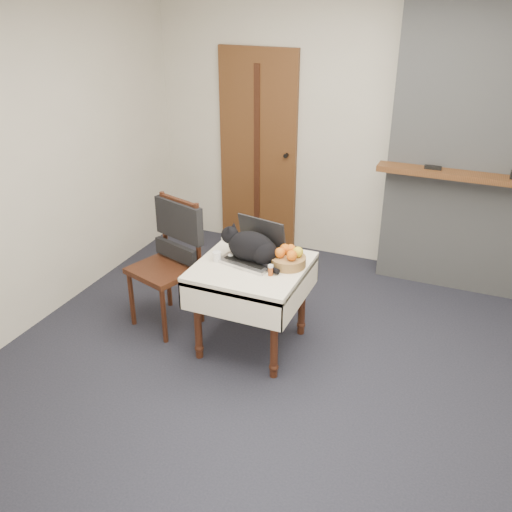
# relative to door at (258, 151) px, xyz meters

# --- Properties ---
(ground) EXTENTS (4.50, 4.50, 0.00)m
(ground) POSITION_rel_door_xyz_m (1.20, -1.97, -1.00)
(ground) COLOR black
(ground) RESTS_ON ground
(room_shell) EXTENTS (4.52, 4.01, 2.61)m
(room_shell) POSITION_rel_door_xyz_m (1.20, -1.51, 0.76)
(room_shell) COLOR beige
(room_shell) RESTS_ON ground
(door) EXTENTS (0.82, 0.10, 2.00)m
(door) POSITION_rel_door_xyz_m (0.00, 0.00, 0.00)
(door) COLOR brown
(door) RESTS_ON ground
(chimney) EXTENTS (1.62, 0.48, 2.60)m
(chimney) POSITION_rel_door_xyz_m (2.10, -0.13, 0.30)
(chimney) COLOR gray
(chimney) RESTS_ON ground
(side_table) EXTENTS (0.78, 0.78, 0.70)m
(side_table) POSITION_rel_door_xyz_m (0.71, -1.82, -0.41)
(side_table) COLOR #3E1F11
(side_table) RESTS_ON ground
(laptop) EXTENTS (0.46, 0.41, 0.30)m
(laptop) POSITION_rel_door_xyz_m (0.70, -1.72, -0.23)
(laptop) COLOR #B7B7BC
(laptop) RESTS_ON side_table
(cat) EXTENTS (0.53, 0.28, 0.26)m
(cat) POSITION_rel_door_xyz_m (0.70, -1.76, -0.19)
(cat) COLOR black
(cat) RESTS_ON side_table
(cream_jar) EXTENTS (0.06, 0.06, 0.07)m
(cream_jar) POSITION_rel_door_xyz_m (0.45, -1.86, -0.26)
(cream_jar) COLOR white
(cream_jar) RESTS_ON side_table
(pill_bottle) EXTENTS (0.04, 0.04, 0.08)m
(pill_bottle) POSITION_rel_door_xyz_m (0.90, -1.92, -0.26)
(pill_bottle) COLOR #973E12
(pill_bottle) RESTS_ON side_table
(fruit_basket) EXTENTS (0.26, 0.26, 0.15)m
(fruit_basket) POSITION_rel_door_xyz_m (0.96, -1.73, -0.24)
(fruit_basket) COLOR olive
(fruit_basket) RESTS_ON side_table
(desk_clutter) EXTENTS (0.13, 0.05, 0.01)m
(desk_clutter) POSITION_rel_door_xyz_m (0.86, -1.77, -0.30)
(desk_clutter) COLOR black
(desk_clutter) RESTS_ON side_table
(chair) EXTENTS (0.59, 0.58, 1.04)m
(chair) POSITION_rel_door_xyz_m (-0.02, -1.70, -0.33)
(chair) COLOR #3E1F11
(chair) RESTS_ON ground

